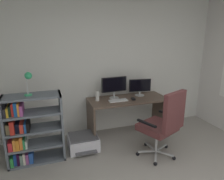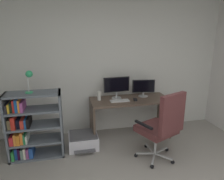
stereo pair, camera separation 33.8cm
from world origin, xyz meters
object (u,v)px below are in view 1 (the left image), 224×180
(computer_mouse, at_px, (133,99))
(office_chair, at_px, (164,122))
(bookshelf, at_px, (28,131))
(desk_lamp, at_px, (28,79))
(desk, at_px, (128,108))
(desktop_speaker, at_px, (97,96))
(keyboard, at_px, (118,101))
(monitor_secondary, at_px, (140,86))
(monitor_main, at_px, (114,85))
(printer, at_px, (83,142))

(computer_mouse, bearing_deg, office_chair, -71.03)
(bookshelf, height_order, desk_lamp, desk_lamp)
(desk, distance_m, bookshelf, 1.78)
(office_chair, distance_m, bookshelf, 2.06)
(desktop_speaker, relative_size, office_chair, 0.15)
(keyboard, bearing_deg, desk, 20.81)
(desktop_speaker, bearing_deg, monitor_secondary, 3.14)
(monitor_secondary, distance_m, desktop_speaker, 0.88)
(monitor_main, xyz_separation_m, desk_lamp, (-1.43, -0.42, 0.31))
(monitor_secondary, distance_m, printer, 1.49)
(monitor_main, bearing_deg, desk, -23.71)
(keyboard, xyz_separation_m, printer, (-0.69, -0.14, -0.64))
(bookshelf, bearing_deg, desk_lamp, -0.08)
(monitor_main, bearing_deg, bookshelf, -164.33)
(monitor_main, height_order, bookshelf, monitor_main)
(monitor_main, relative_size, desktop_speaker, 2.88)
(desk, relative_size, monitor_main, 3.00)
(desk_lamp, distance_m, printer, 1.41)
(monitor_secondary, relative_size, bookshelf, 0.40)
(monitor_secondary, distance_m, desk_lamp, 2.04)
(bookshelf, bearing_deg, keyboard, 8.77)
(keyboard, height_order, office_chair, office_chair)
(desktop_speaker, bearing_deg, office_chair, -49.78)
(keyboard, relative_size, computer_mouse, 3.40)
(monitor_secondary, distance_m, keyboard, 0.58)
(keyboard, relative_size, bookshelf, 0.32)
(monitor_secondary, xyz_separation_m, keyboard, (-0.52, -0.19, -0.18))
(computer_mouse, bearing_deg, desktop_speaker, 173.92)
(keyboard, relative_size, desk_lamp, 1.00)
(bookshelf, bearing_deg, monitor_secondary, 11.74)
(desk, xyz_separation_m, monitor_main, (-0.24, 0.10, 0.44))
(keyboard, bearing_deg, printer, -168.64)
(computer_mouse, bearing_deg, keyboard, -175.22)
(printer, bearing_deg, computer_mouse, 7.13)
(monitor_main, xyz_separation_m, desktop_speaker, (-0.34, -0.05, -0.16))
(monitor_main, xyz_separation_m, monitor_secondary, (0.53, 0.00, -0.06))
(desk, bearing_deg, monitor_secondary, 19.51)
(monitor_secondary, height_order, computer_mouse, monitor_secondary)
(desk, height_order, keyboard, keyboard)
(computer_mouse, distance_m, bookshelf, 1.85)
(desk, height_order, monitor_main, monitor_main)
(monitor_main, relative_size, keyboard, 1.44)
(printer, bearing_deg, office_chair, -30.47)
(computer_mouse, xyz_separation_m, bookshelf, (-1.81, -0.22, -0.25))
(desk, height_order, bookshelf, bookshelf)
(desk, height_order, computer_mouse, computer_mouse)
(bookshelf, bearing_deg, desktop_speaker, 17.81)
(monitor_main, relative_size, bookshelf, 0.46)
(computer_mouse, bearing_deg, bookshelf, -165.46)
(monitor_secondary, distance_m, bookshelf, 2.13)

